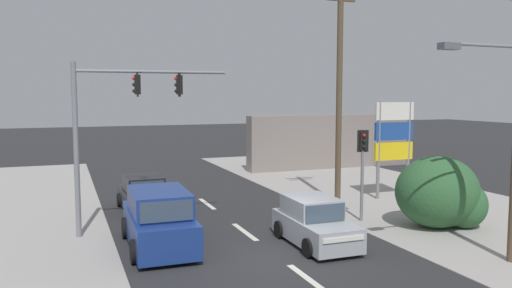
% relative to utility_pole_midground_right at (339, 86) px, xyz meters
% --- Properties ---
extents(ground_plane, '(140.00, 140.00, 0.00)m').
position_rel_utility_pole_midground_right_xyz_m(ground_plane, '(-5.44, -5.77, -5.29)').
color(ground_plane, '#28282B').
extents(lane_dash_near, '(0.20, 2.40, 0.01)m').
position_rel_utility_pole_midground_right_xyz_m(lane_dash_near, '(-5.44, -7.77, -5.29)').
color(lane_dash_near, silver).
rests_on(lane_dash_near, ground).
extents(lane_dash_mid, '(0.20, 2.40, 0.01)m').
position_rel_utility_pole_midground_right_xyz_m(lane_dash_mid, '(-5.44, -2.77, -5.29)').
color(lane_dash_mid, silver).
rests_on(lane_dash_mid, ground).
extents(lane_dash_far, '(0.20, 2.40, 0.01)m').
position_rel_utility_pole_midground_right_xyz_m(lane_dash_far, '(-5.44, 2.23, -5.29)').
color(lane_dash_far, silver).
rests_on(lane_dash_far, ground).
extents(kerb_right_verge, '(10.00, 44.00, 0.02)m').
position_rel_utility_pole_midground_right_xyz_m(kerb_right_verge, '(3.56, -3.77, -5.28)').
color(kerb_right_verge, '#A39E99').
rests_on(kerb_right_verge, ground).
extents(utility_pole_midground_right, '(1.80, 0.26, 10.10)m').
position_rel_utility_pole_midground_right_xyz_m(utility_pole_midground_right, '(0.00, 0.00, 0.00)').
color(utility_pole_midground_right, brown).
rests_on(utility_pole_midground_right, ground).
extents(traffic_signal_mast, '(5.28, 0.56, 6.00)m').
position_rel_utility_pole_midground_right_xyz_m(traffic_signal_mast, '(-9.71, -1.44, -1.15)').
color(traffic_signal_mast, slate).
rests_on(traffic_signal_mast, ground).
extents(pedestal_signal_right_kerb, '(0.44, 0.31, 3.56)m').
position_rel_utility_pole_midground_right_xyz_m(pedestal_signal_right_kerb, '(-0.70, -2.99, -2.88)').
color(pedestal_signal_right_kerb, slate).
rests_on(pedestal_signal_right_kerb, ground).
extents(shopping_plaza_sign, '(2.10, 0.16, 4.60)m').
position_rel_utility_pole_midground_right_xyz_m(shopping_plaza_sign, '(3.22, 0.35, -2.31)').
color(shopping_plaza_sign, slate).
rests_on(shopping_plaza_sign, ground).
extents(roadside_bush, '(3.29, 2.82, 2.66)m').
position_rel_utility_pole_midground_right_xyz_m(roadside_bush, '(1.55, -4.81, -4.04)').
color(roadside_bush, '#2D5B33').
rests_on(roadside_bush, ground).
extents(shopfront_wall_far, '(12.00, 1.00, 3.60)m').
position_rel_utility_pole_midground_right_xyz_m(shopfront_wall_far, '(5.56, 10.23, -3.49)').
color(shopfront_wall_far, gray).
rests_on(shopfront_wall_far, ground).
extents(suv_receding_far, '(2.14, 4.58, 1.90)m').
position_rel_utility_pole_midground_right_xyz_m(suv_receding_far, '(-8.63, -3.51, -4.41)').
color(suv_receding_far, navy).
rests_on(suv_receding_far, ground).
extents(hatchback_oncoming_mid, '(1.83, 3.66, 1.53)m').
position_rel_utility_pole_midground_right_xyz_m(hatchback_oncoming_mid, '(-3.81, -4.98, -4.59)').
color(hatchback_oncoming_mid, '#A3A8AD').
rests_on(hatchback_oncoming_mid, ground).
extents(hatchback_oncoming_near, '(1.86, 3.68, 1.53)m').
position_rel_utility_pole_midground_right_xyz_m(hatchback_oncoming_near, '(-8.35, 1.90, -4.59)').
color(hatchback_oncoming_near, black).
rests_on(hatchback_oncoming_near, ground).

